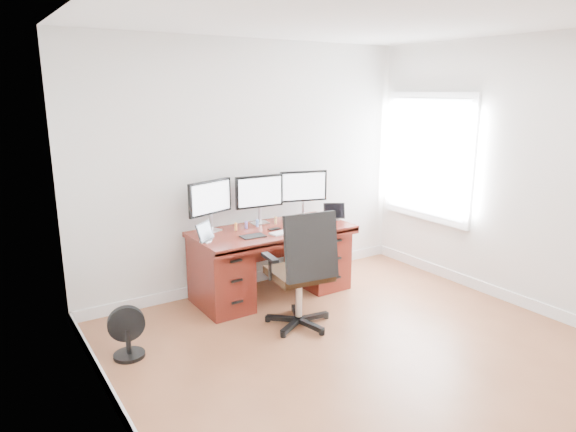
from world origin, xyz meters
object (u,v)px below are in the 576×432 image
floor_fan (128,333)px  keyboard (282,232)px  monitor_center (259,193)px  desk (271,259)px  office_chair (301,290)px

floor_fan → keyboard: (1.70, 0.28, 0.54)m
floor_fan → monitor_center: (1.70, 0.75, 0.87)m
desk → monitor_center: size_ratio=3.09×
desk → floor_fan: (-1.70, -0.51, -0.19)m
office_chair → monitor_center: (0.18, 1.07, 0.71)m
desk → office_chair: 0.85m
office_chair → keyboard: bearing=81.4°
office_chair → monitor_center: bearing=88.1°
desk → monitor_center: monitor_center is taller
office_chair → floor_fan: office_chair is taller
monitor_center → office_chair: bearing=-94.3°
desk → keyboard: keyboard is taller
desk → floor_fan: 1.79m
desk → floor_fan: desk is taller
desk → keyboard: size_ratio=6.36×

